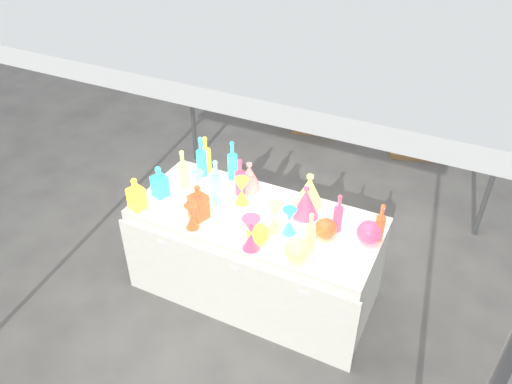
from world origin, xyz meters
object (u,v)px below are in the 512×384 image
at_px(bottle_0, 206,154).
at_px(display_table, 255,254).
at_px(decanter_0, 136,194).
at_px(globe_0, 258,235).
at_px(hourglass_0, 192,216).
at_px(cardboard_box_closed, 316,113).
at_px(lampshade_0, 249,176).

bearing_deg(bottle_0, display_table, -29.97).
bearing_deg(decanter_0, globe_0, 20.19).
xyz_separation_m(display_table, hourglass_0, (-0.33, -0.32, 0.47)).
xyz_separation_m(decanter_0, hourglass_0, (0.48, -0.01, -0.03)).
bearing_deg(globe_0, display_table, 119.37).
bearing_deg(display_table, cardboard_box_closed, 101.22).
xyz_separation_m(hourglass_0, lampshade_0, (0.14, 0.61, 0.02)).
bearing_deg(lampshade_0, bottle_0, 147.95).
bearing_deg(globe_0, bottle_0, 141.34).
bearing_deg(decanter_0, display_table, 37.65).
bearing_deg(decanter_0, bottle_0, 91.29).
xyz_separation_m(globe_0, lampshade_0, (-0.34, 0.54, 0.05)).
distance_m(cardboard_box_closed, globe_0, 3.19).
distance_m(display_table, lampshade_0, 0.60).
bearing_deg(hourglass_0, cardboard_box_closed, 94.09).
height_order(display_table, decanter_0, decanter_0).
xyz_separation_m(display_table, bottle_0, (-0.62, 0.36, 0.53)).
bearing_deg(lampshade_0, globe_0, -80.84).
distance_m(display_table, bottle_0, 0.89).
bearing_deg(display_table, globe_0, -60.63).
height_order(cardboard_box_closed, bottle_0, bottle_0).
relative_size(cardboard_box_closed, bottle_0, 1.81).
bearing_deg(cardboard_box_closed, decanter_0, -113.95).
bearing_deg(hourglass_0, decanter_0, 178.33).
distance_m(decanter_0, hourglass_0, 0.48).
height_order(cardboard_box_closed, decanter_0, decanter_0).
bearing_deg(globe_0, lampshade_0, 121.92).
relative_size(cardboard_box_closed, hourglass_0, 2.92).
bearing_deg(globe_0, cardboard_box_closed, 102.87).
height_order(decanter_0, globe_0, decanter_0).
distance_m(bottle_0, hourglass_0, 0.74).
relative_size(decanter_0, hourglass_0, 1.34).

